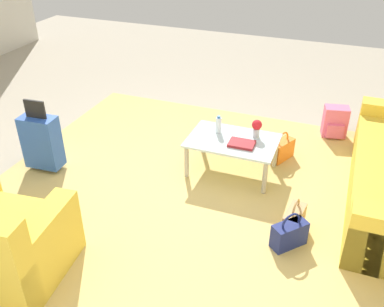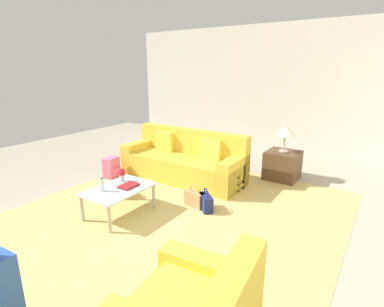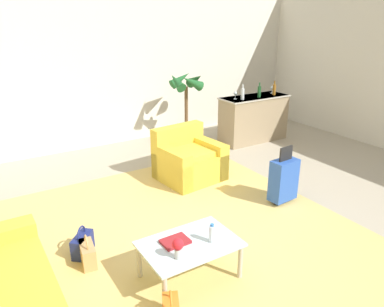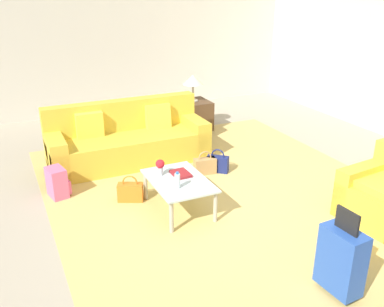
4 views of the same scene
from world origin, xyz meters
name	(u,v)px [view 1 (image 1 of 4)]	position (x,y,z in m)	size (l,w,h in m)	color
ground_plane	(182,188)	(0.00, 0.00, 0.00)	(12.00, 12.00, 0.00)	#A89E89
area_rug	(230,211)	(-0.60, 0.20, 0.00)	(5.20, 4.40, 0.01)	tan
coffee_table	(233,144)	(-0.40, -0.50, 0.36)	(0.97, 0.65, 0.41)	silver
water_bottle	(219,125)	(-0.20, -0.60, 0.51)	(0.06, 0.06, 0.20)	silver
coffee_table_book	(242,144)	(-0.52, -0.42, 0.43)	(0.27, 0.20, 0.03)	maroon
flower_vase	(257,127)	(-0.62, -0.65, 0.54)	(0.11, 0.11, 0.21)	#B2B7BC
suitcase_blue	(42,141)	(1.60, 0.20, 0.36)	(0.41, 0.25, 0.85)	#2851AD
handbag_tan	(294,220)	(-1.22, 0.27, 0.13)	(0.18, 0.34, 0.36)	tan
handbag_orange	(282,149)	(-0.88, -0.97, 0.13)	(0.26, 0.35, 0.36)	orange
handbag_navy	(289,234)	(-1.22, 0.48, 0.13)	(0.32, 0.33, 0.36)	navy
backpack_pink	(335,122)	(-1.40, -1.79, 0.19)	(0.33, 0.30, 0.40)	pink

